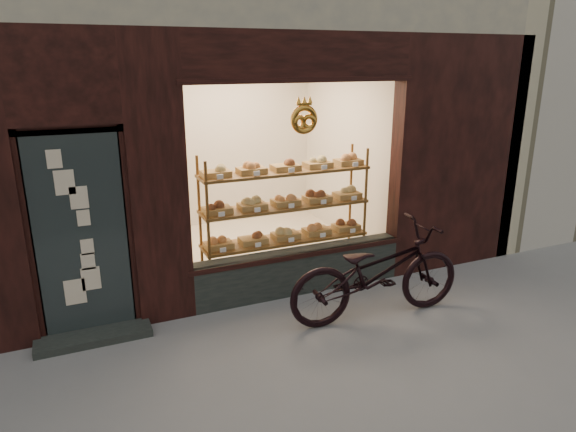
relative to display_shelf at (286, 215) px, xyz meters
name	(u,v)px	position (x,y,z in m)	size (l,w,h in m)	color
ground	(355,397)	(-0.45, -2.55, -0.88)	(90.00, 90.00, 0.00)	slate
display_shelf	(286,215)	(0.00, 0.00, 0.00)	(2.20, 0.45, 1.70)	brown
bicycle	(377,272)	(0.51, -1.37, -0.34)	(0.72, 2.06, 1.08)	black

